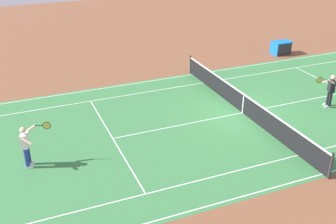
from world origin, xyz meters
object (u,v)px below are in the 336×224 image
at_px(tennis_net, 243,103).
at_px(tennis_player_near, 26,145).
at_px(tennis_ball, 281,128).
at_px(tennis_player_far, 330,89).
at_px(equipment_cart_tarped, 281,48).

distance_m(tennis_net, tennis_player_near, 9.90).
bearing_deg(tennis_ball, tennis_player_near, -6.81).
xyz_separation_m(tennis_net, tennis_ball, (-0.69, 2.04, -0.46)).
height_order(tennis_player_far, tennis_ball, tennis_player_far).
bearing_deg(equipment_cart_tarped, tennis_player_near, 23.85).
relative_size(tennis_player_near, equipment_cart_tarped, 1.36).
bearing_deg(tennis_player_near, equipment_cart_tarped, -156.15).
bearing_deg(tennis_net, tennis_player_near, 4.55).
relative_size(tennis_player_near, tennis_ball, 25.71).
relative_size(tennis_player_far, equipment_cart_tarped, 1.36).
bearing_deg(tennis_player_far, tennis_player_near, -0.92).
height_order(tennis_net, equipment_cart_tarped, tennis_net).
distance_m(tennis_ball, equipment_cart_tarped, 10.91).
xyz_separation_m(tennis_player_far, tennis_ball, (3.54, 1.03, -0.90)).
bearing_deg(tennis_net, equipment_cart_tarped, -136.71).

